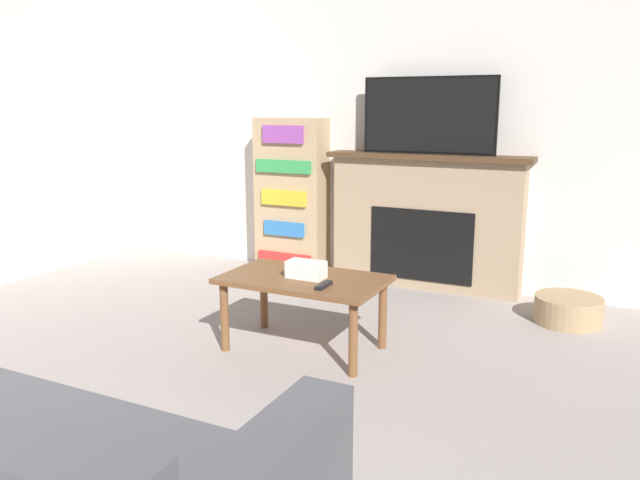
{
  "coord_description": "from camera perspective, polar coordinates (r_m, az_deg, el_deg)",
  "views": [
    {
      "loc": [
        1.52,
        -0.33,
        1.43
      ],
      "look_at": [
        0.01,
        2.74,
        0.69
      ],
      "focal_mm": 35.0,
      "sensor_mm": 36.0,
      "label": 1
    }
  ],
  "objects": [
    {
      "name": "storage_basket",
      "position": [
        4.52,
        21.74,
        -5.94
      ],
      "size": [
        0.44,
        0.44,
        0.18
      ],
      "color": "tan",
      "rests_on": "ground_plane"
    },
    {
      "name": "bookshelf",
      "position": [
        5.42,
        -2.62,
        4.06
      ],
      "size": [
        0.61,
        0.29,
        1.33
      ],
      "color": "tan",
      "rests_on": "ground_plane"
    },
    {
      "name": "tv",
      "position": [
        4.9,
        9.91,
        11.15
      ],
      "size": [
        1.04,
        0.03,
        0.58
      ],
      "color": "black",
      "rests_on": "fireplace"
    },
    {
      "name": "fireplace",
      "position": [
        5.0,
        9.63,
        1.72
      ],
      "size": [
        1.6,
        0.28,
        1.06
      ],
      "color": "tan",
      "rests_on": "ground_plane"
    },
    {
      "name": "tissue_box",
      "position": [
        3.62,
        -1.27,
        -2.71
      ],
      "size": [
        0.22,
        0.12,
        0.1
      ],
      "color": "white",
      "rests_on": "coffee_table"
    },
    {
      "name": "remote_control",
      "position": [
        3.45,
        0.35,
        -4.15
      ],
      "size": [
        0.04,
        0.15,
        0.02
      ],
      "color": "black",
      "rests_on": "coffee_table"
    },
    {
      "name": "wall_back",
      "position": [
        5.1,
        8.98,
        11.14
      ],
      "size": [
        6.92,
        0.06,
        2.7
      ],
      "color": "silver",
      "rests_on": "ground_plane"
    },
    {
      "name": "coffee_table",
      "position": [
        3.67,
        -1.49,
        -4.32
      ],
      "size": [
        0.95,
        0.57,
        0.45
      ],
      "color": "brown",
      "rests_on": "ground_plane"
    }
  ]
}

